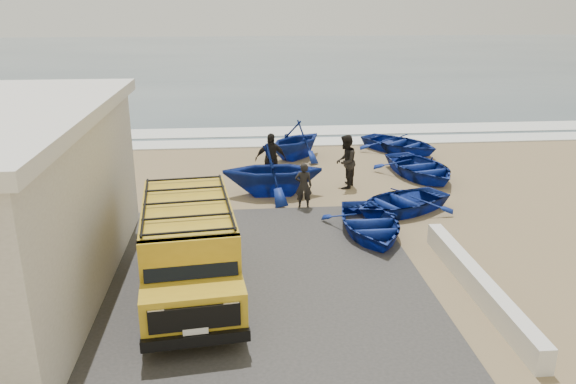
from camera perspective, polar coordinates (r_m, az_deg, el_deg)
name	(u,v)px	position (r m, az deg, el deg)	size (l,w,h in m)	color
ground	(255,249)	(15.43, -3.37, -5.80)	(160.00, 160.00, 0.00)	#8E7752
slab	(173,286)	(13.71, -11.56, -9.38)	(12.00, 10.00, 0.05)	#3E3C39
ocean	(238,57)	(70.32, -5.07, 13.47)	(180.00, 88.00, 0.01)	#385166
surf_line	(246,143)	(26.80, -4.30, 4.95)	(180.00, 1.60, 0.06)	white
surf_wash	(245,132)	(29.24, -4.40, 6.10)	(180.00, 2.20, 0.04)	white
parapet	(478,284)	(13.72, 18.72, -8.85)	(0.35, 6.00, 0.55)	silver
van	(189,247)	(12.88, -10.02, -5.48)	(2.53, 5.29, 2.19)	gold
boat_near_left	(370,224)	(16.31, 8.31, -3.20)	(2.46, 3.44, 0.71)	navy
boat_near_right	(400,202)	(18.27, 11.34, -0.96)	(2.45, 3.42, 0.71)	navy
boat_mid_left	(272,170)	(19.37, -1.59, 2.27)	(2.97, 3.44, 1.81)	navy
boat_mid_right	(420,167)	(22.08, 13.29, 2.46)	(2.73, 3.82, 0.79)	navy
boat_far_left	(295,140)	(24.04, 0.76, 5.32)	(2.68, 3.10, 1.64)	navy
boat_far_right	(400,144)	(25.70, 11.29, 4.85)	(2.65, 3.71, 0.77)	navy
fisherman_front	(304,186)	(18.16, 1.59, 0.65)	(0.55, 0.36, 1.52)	black
fisherman_middle	(346,162)	(20.23, 5.86, 3.09)	(0.95, 0.74, 1.95)	black
fisherman_back	(271,159)	(20.43, -1.78, 3.33)	(1.14, 0.47, 1.94)	black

